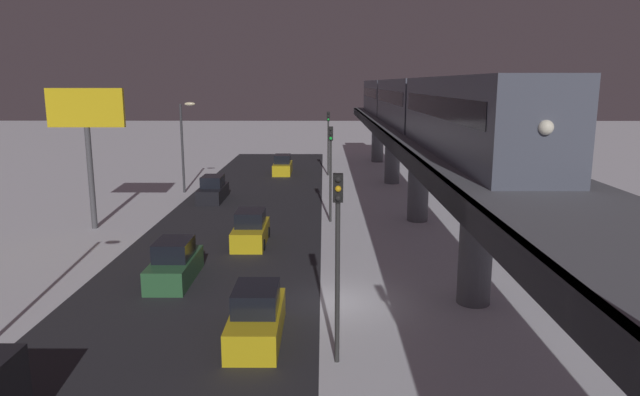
# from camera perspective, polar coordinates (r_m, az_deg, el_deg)

# --- Properties ---
(ground_plane) EXTENTS (240.00, 240.00, 0.00)m
(ground_plane) POSITION_cam_1_polar(r_m,az_deg,el_deg) (24.88, 1.09, -10.33)
(ground_plane) COLOR white
(avenue_asphalt) EXTENTS (11.00, 104.21, 0.01)m
(avenue_asphalt) POSITION_cam_1_polar(r_m,az_deg,el_deg) (25.51, -12.64, -10.05)
(avenue_asphalt) COLOR #28282D
(avenue_asphalt) RESTS_ON ground_plane
(elevated_railway) EXTENTS (5.00, 104.21, 6.08)m
(elevated_railway) POSITION_cam_1_polar(r_m,az_deg,el_deg) (24.28, 15.39, 1.59)
(elevated_railway) COLOR slate
(elevated_railway) RESTS_ON ground_plane
(subway_train) EXTENTS (2.94, 55.47, 3.40)m
(subway_train) POSITION_cam_1_polar(r_m,az_deg,el_deg) (44.65, 8.71, 9.52)
(subway_train) COLOR #4C5160
(subway_train) RESTS_ON elevated_railway
(sedan_yellow) EXTENTS (1.91, 4.43, 1.97)m
(sedan_yellow) POSITION_cam_1_polar(r_m,az_deg,el_deg) (33.58, -6.91, -3.23)
(sedan_yellow) COLOR gold
(sedan_yellow) RESTS_ON ground_plane
(sedan_yellow_2) EXTENTS (1.80, 4.58, 1.97)m
(sedan_yellow_2) POSITION_cam_1_polar(r_m,az_deg,el_deg) (59.30, -3.74, 3.20)
(sedan_yellow_2) COLOR gold
(sedan_yellow_2) RESTS_ON ground_plane
(sedan_black) EXTENTS (1.80, 4.80, 1.97)m
(sedan_black) POSITION_cam_1_polar(r_m,az_deg,el_deg) (46.46, -10.61, 0.75)
(sedan_black) COLOR black
(sedan_black) RESTS_ON ground_plane
(sedan_yellow_3) EXTENTS (1.80, 4.53, 1.97)m
(sedan_yellow_3) POSITION_cam_1_polar(r_m,az_deg,el_deg) (21.48, -6.33, -11.73)
(sedan_yellow_3) COLOR gold
(sedan_yellow_3) RESTS_ON ground_plane
(sedan_green) EXTENTS (1.80, 4.51, 1.97)m
(sedan_green) POSITION_cam_1_polar(r_m,az_deg,el_deg) (28.08, -14.27, -6.41)
(sedan_green) COLOR #2D6038
(sedan_green) RESTS_ON ground_plane
(traffic_light_near) EXTENTS (0.32, 0.44, 6.40)m
(traffic_light_near) POSITION_cam_1_polar(r_m,az_deg,el_deg) (18.49, 1.77, -4.34)
(traffic_light_near) COLOR #2D2D2D
(traffic_light_near) RESTS_ON ground_plane
(traffic_light_mid) EXTENTS (0.32, 0.44, 6.40)m
(traffic_light_mid) POSITION_cam_1_polar(r_m,az_deg,el_deg) (37.95, 1.06, 3.79)
(traffic_light_mid) COLOR #2D2D2D
(traffic_light_mid) RESTS_ON ground_plane
(traffic_light_far) EXTENTS (0.32, 0.44, 6.40)m
(traffic_light_far) POSITION_cam_1_polar(r_m,az_deg,el_deg) (57.67, 0.83, 6.39)
(traffic_light_far) COLOR #2D2D2D
(traffic_light_far) RESTS_ON ground_plane
(commercial_billboard) EXTENTS (4.80, 0.36, 8.90)m
(commercial_billboard) POSITION_cam_1_polar(r_m,az_deg,el_deg) (38.78, -22.22, 7.03)
(commercial_billboard) COLOR #4C4C51
(commercial_billboard) RESTS_ON ground_plane
(street_lamp_far) EXTENTS (1.35, 0.44, 7.65)m
(street_lamp_far) POSITION_cam_1_polar(r_m,az_deg,el_deg) (49.72, -13.34, 6.00)
(street_lamp_far) COLOR #38383D
(street_lamp_far) RESTS_ON ground_plane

